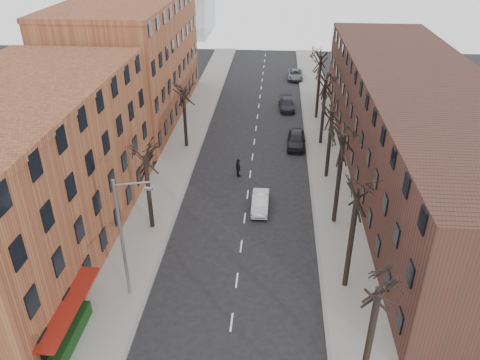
# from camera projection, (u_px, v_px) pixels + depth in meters

# --- Properties ---
(sidewalk_left) EXTENTS (4.00, 90.00, 0.15)m
(sidewalk_left) POSITION_uv_depth(u_px,v_px,m) (185.00, 142.00, 53.93)
(sidewalk_left) COLOR gray
(sidewalk_left) RESTS_ON ground
(sidewalk_right) EXTENTS (4.00, 90.00, 0.15)m
(sidewalk_right) POSITION_uv_depth(u_px,v_px,m) (324.00, 147.00, 52.83)
(sidewalk_right) COLOR gray
(sidewalk_right) RESTS_ON ground
(building_left_near) EXTENTS (12.00, 26.00, 12.00)m
(building_left_near) POSITION_uv_depth(u_px,v_px,m) (22.00, 178.00, 34.18)
(building_left_near) COLOR brown
(building_left_near) RESTS_ON ground
(building_left_far) EXTENTS (12.00, 28.00, 14.00)m
(building_left_far) POSITION_uv_depth(u_px,v_px,m) (132.00, 61.00, 58.96)
(building_left_far) COLOR brown
(building_left_far) RESTS_ON ground
(building_right) EXTENTS (12.00, 50.00, 10.00)m
(building_right) POSITION_uv_depth(u_px,v_px,m) (416.00, 126.00, 45.53)
(building_right) COLOR #452520
(building_right) RESTS_ON ground
(awning_left) EXTENTS (1.20, 7.00, 0.15)m
(awning_left) POSITION_uv_depth(u_px,v_px,m) (77.00, 337.00, 28.80)
(awning_left) COLOR maroon
(awning_left) RESTS_ON ground
(hedge) EXTENTS (0.80, 6.00, 1.00)m
(hedge) POSITION_uv_depth(u_px,v_px,m) (67.00, 343.00, 27.62)
(hedge) COLOR #153813
(hedge) RESTS_ON sidewalk_left
(tree_right_b) EXTENTS (5.20, 5.20, 10.80)m
(tree_right_b) POSITION_uv_depth(u_px,v_px,m) (344.00, 286.00, 32.85)
(tree_right_b) COLOR black
(tree_right_b) RESTS_ON ground
(tree_right_c) EXTENTS (5.20, 5.20, 11.60)m
(tree_right_c) POSITION_uv_depth(u_px,v_px,m) (334.00, 222.00, 39.82)
(tree_right_c) COLOR black
(tree_right_c) RESTS_ON ground
(tree_right_d) EXTENTS (5.20, 5.20, 10.00)m
(tree_right_d) POSITION_uv_depth(u_px,v_px,m) (326.00, 177.00, 46.79)
(tree_right_d) COLOR black
(tree_right_d) RESTS_ON ground
(tree_right_e) EXTENTS (5.20, 5.20, 10.80)m
(tree_right_e) POSITION_uv_depth(u_px,v_px,m) (320.00, 144.00, 53.76)
(tree_right_e) COLOR black
(tree_right_e) RESTS_ON ground
(tree_right_f) EXTENTS (5.20, 5.20, 11.60)m
(tree_right_f) POSITION_uv_depth(u_px,v_px,m) (316.00, 118.00, 60.73)
(tree_right_f) COLOR black
(tree_right_f) RESTS_ON ground
(tree_left_a) EXTENTS (5.20, 5.20, 9.50)m
(tree_left_a) POSITION_uv_depth(u_px,v_px,m) (153.00, 227.00, 39.13)
(tree_left_a) COLOR black
(tree_left_a) RESTS_ON ground
(tree_left_b) EXTENTS (5.20, 5.20, 9.50)m
(tree_left_b) POSITION_uv_depth(u_px,v_px,m) (187.00, 147.00, 53.07)
(tree_left_b) COLOR black
(tree_left_b) RESTS_ON ground
(streetlight) EXTENTS (2.45, 0.22, 9.03)m
(streetlight) POSITION_uv_depth(u_px,v_px,m) (124.00, 235.00, 29.68)
(streetlight) COLOR slate
(streetlight) RESTS_ON ground
(silver_sedan) EXTENTS (1.47, 4.16, 1.37)m
(silver_sedan) POSITION_uv_depth(u_px,v_px,m) (260.00, 202.00, 41.30)
(silver_sedan) COLOR silver
(silver_sedan) RESTS_ON ground
(parked_car_near) EXTENTS (2.20, 5.06, 1.70)m
(parked_car_near) POSITION_uv_depth(u_px,v_px,m) (296.00, 139.00, 52.76)
(parked_car_near) COLOR black
(parked_car_near) RESTS_ON ground
(parked_car_mid) EXTENTS (2.35, 5.00, 1.41)m
(parked_car_mid) POSITION_uv_depth(u_px,v_px,m) (287.00, 104.00, 63.22)
(parked_car_mid) COLOR black
(parked_car_mid) RESTS_ON ground
(parked_car_far) EXTENTS (2.47, 5.20, 1.43)m
(parked_car_far) POSITION_uv_depth(u_px,v_px,m) (295.00, 75.00, 75.41)
(parked_car_far) COLOR slate
(parked_car_far) RESTS_ON ground
(pedestrian_crossing) EXTENTS (0.90, 1.22, 1.93)m
(pedestrian_crossing) POSITION_uv_depth(u_px,v_px,m) (238.00, 168.00, 46.49)
(pedestrian_crossing) COLOR black
(pedestrian_crossing) RESTS_ON ground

